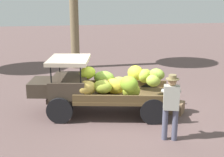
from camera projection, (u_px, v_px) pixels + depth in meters
ground_plane at (123, 113)px, 9.85m from camera, size 60.00×60.00×0.00m
truck at (97, 87)px, 9.59m from camera, size 4.64×2.44×1.84m
farmer at (171, 103)px, 7.79m from camera, size 0.55×0.50×1.80m
wooden_crate at (177, 108)px, 9.81m from camera, size 0.62×0.64×0.38m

